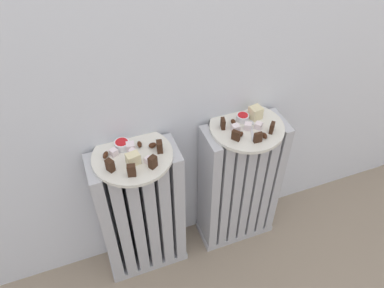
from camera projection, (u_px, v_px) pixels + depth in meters
radiator_left at (141, 215)px, 1.39m from camera, size 0.31×0.14×0.59m
radiator_right at (239, 186)px, 1.49m from camera, size 0.31×0.14×0.59m
plate_left at (133, 156)px, 1.18m from camera, size 0.26×0.26×0.01m
plate_right at (247, 127)px, 1.28m from camera, size 0.26×0.26×0.01m
dark_cake_slice_left_0 at (110, 165)px, 1.11m from camera, size 0.03×0.03×0.04m
dark_cake_slice_left_1 at (131, 170)px, 1.10m from camera, size 0.03×0.02×0.04m
dark_cake_slice_left_2 at (153, 162)px, 1.12m from camera, size 0.03×0.03×0.04m
dark_cake_slice_left_3 at (160, 147)px, 1.17m from camera, size 0.02×0.03×0.04m
marble_cake_slice_left_0 at (133, 159)px, 1.14m from camera, size 0.04×0.04×0.04m
turkish_delight_left_0 at (133, 152)px, 1.17m from camera, size 0.03×0.03×0.02m
turkish_delight_left_1 at (130, 147)px, 1.18m from camera, size 0.03×0.03×0.03m
turkish_delight_left_2 at (148, 160)px, 1.15m from camera, size 0.03×0.03×0.02m
turkish_delight_left_3 at (114, 152)px, 1.17m from camera, size 0.03×0.03×0.02m
medjool_date_left_0 at (152, 145)px, 1.20m from camera, size 0.03×0.02×0.01m
medjool_date_left_1 at (106, 155)px, 1.16m from camera, size 0.03×0.03×0.02m
medjool_date_left_2 at (139, 144)px, 1.20m from camera, size 0.02×0.03×0.01m
jam_bowl_left at (122, 144)px, 1.19m from camera, size 0.05×0.05×0.03m
dark_cake_slice_right_0 at (223, 124)px, 1.26m from camera, size 0.02×0.03×0.04m
dark_cake_slice_right_1 at (236, 136)px, 1.21m from camera, size 0.03×0.03×0.04m
dark_cake_slice_right_2 at (258, 137)px, 1.21m from camera, size 0.03×0.01×0.04m
dark_cake_slice_right_3 at (272, 128)px, 1.24m from camera, size 0.03×0.03×0.04m
marble_cake_slice_right_0 at (256, 113)px, 1.29m from camera, size 0.04×0.04×0.04m
turkish_delight_right_0 at (235, 128)px, 1.25m from camera, size 0.03×0.03×0.02m
turkish_delight_right_1 at (248, 126)px, 1.26m from camera, size 0.03×0.03×0.02m
turkish_delight_right_2 at (259, 126)px, 1.26m from camera, size 0.03×0.03×0.02m
medjool_date_right_0 at (264, 136)px, 1.23m from camera, size 0.02×0.03×0.02m
medjool_date_right_1 at (233, 122)px, 1.28m from camera, size 0.02×0.02×0.01m
medjool_date_right_2 at (241, 134)px, 1.23m from camera, size 0.03×0.03×0.02m
jam_bowl_right at (243, 117)px, 1.29m from camera, size 0.04×0.04×0.02m
fork at (252, 129)px, 1.27m from camera, size 0.05×0.10×0.00m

